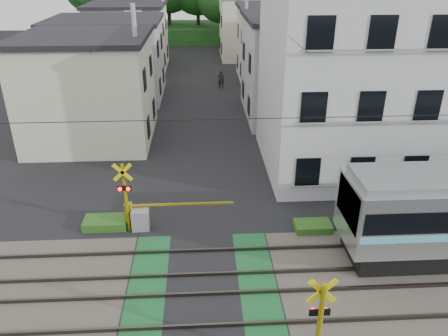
{
  "coord_description": "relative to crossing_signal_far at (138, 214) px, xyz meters",
  "views": [
    {
      "loc": [
        0.09,
        -11.78,
        10.18
      ],
      "look_at": [
        1.02,
        5.0,
        2.05
      ],
      "focal_mm": 35.0,
      "sensor_mm": 36.0,
      "label": 1
    }
  ],
  "objects": [
    {
      "name": "ground",
      "position": [
        2.59,
        -3.65,
        -0.71
      ],
      "size": [
        120.0,
        120.0,
        0.0
      ],
      "primitive_type": "plane",
      "color": "black"
    },
    {
      "name": "track_bed",
      "position": [
        2.59,
        -3.65,
        -0.67
      ],
      "size": [
        120.0,
        120.0,
        0.14
      ],
      "color": "#47423A",
      "rests_on": "ground"
    },
    {
      "name": "crossing_signal_far",
      "position": [
        0.0,
        0.0,
        0.0
      ],
      "size": [
        4.74,
        0.65,
        3.09
      ],
      "color": "yellow",
      "rests_on": "ground"
    },
    {
      "name": "apartment_block",
      "position": [
        11.09,
        5.84,
        3.94
      ],
      "size": [
        10.2,
        8.36,
        9.3
      ],
      "color": "silver",
      "rests_on": "ground"
    },
    {
      "name": "houses_row",
      "position": [
        2.84,
        22.27,
        2.53
      ],
      "size": [
        22.07,
        31.35,
        6.8
      ],
      "color": "beige",
      "rests_on": "ground"
    },
    {
      "name": "catenary",
      "position": [
        8.59,
        -3.62,
        2.98
      ],
      "size": [
        60.0,
        5.04,
        7.0
      ],
      "color": "#2D2D33",
      "rests_on": "ground"
    },
    {
      "name": "utility_poles",
      "position": [
        1.53,
        19.35,
        3.37
      ],
      "size": [
        7.9,
        42.0,
        8.0
      ],
      "color": "#A5A5A0",
      "rests_on": "ground"
    },
    {
      "name": "pedestrian",
      "position": [
        4.46,
        21.54,
        0.07
      ],
      "size": [
        0.6,
        0.41,
        1.56
      ],
      "primitive_type": "imported",
      "rotation": [
        0.0,
        0.0,
        3.07
      ],
      "color": "#23262C",
      "rests_on": "ground"
    },
    {
      "name": "weed_patches",
      "position": [
        4.34,
        -3.74,
        -0.53
      ],
      "size": [
        10.25,
        8.8,
        0.4
      ],
      "color": "#2D5E1E",
      "rests_on": "ground"
    }
  ]
}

